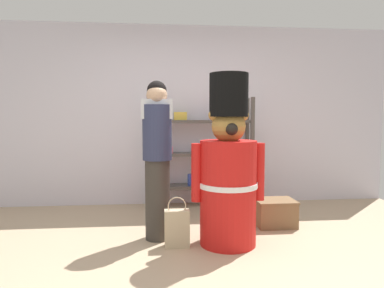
{
  "coord_description": "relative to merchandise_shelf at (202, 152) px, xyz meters",
  "views": [
    {
      "loc": [
        -0.24,
        -2.88,
        1.26
      ],
      "look_at": [
        0.08,
        0.54,
        1.0
      ],
      "focal_mm": 32.09,
      "sensor_mm": 36.0,
      "label": 1
    }
  ],
  "objects": [
    {
      "name": "teddy_bear_guard",
      "position": [
        0.06,
        -1.55,
        -0.06
      ],
      "size": [
        0.73,
        0.58,
        1.69
      ],
      "color": "red",
      "rests_on": "ground_plane"
    },
    {
      "name": "back_wall",
      "position": [
        -0.37,
        0.22,
        0.52
      ],
      "size": [
        6.4,
        0.12,
        2.6
      ],
      "primitive_type": "cube",
      "color": "silver",
      "rests_on": "ground_plane"
    },
    {
      "name": "person_shopper",
      "position": [
        -0.63,
        -1.33,
        0.1
      ],
      "size": [
        0.32,
        0.3,
        1.64
      ],
      "color": "#38332D",
      "rests_on": "ground_plane"
    },
    {
      "name": "shopping_bag",
      "position": [
        -0.45,
        -1.58,
        -0.59
      ],
      "size": [
        0.24,
        0.12,
        0.5
      ],
      "color": "#C1AD89",
      "rests_on": "ground_plane"
    },
    {
      "name": "ground_plane",
      "position": [
        -0.37,
        -1.98,
        -0.78
      ],
      "size": [
        6.4,
        6.4,
        0.0
      ],
      "primitive_type": "plane",
      "color": "tan"
    },
    {
      "name": "display_crate",
      "position": [
        0.73,
        -1.03,
        -0.62
      ],
      "size": [
        0.46,
        0.37,
        0.31
      ],
      "color": "brown",
      "rests_on": "ground_plane"
    },
    {
      "name": "merchandise_shelf",
      "position": [
        0.0,
        0.0,
        0.0
      ],
      "size": [
        1.44,
        0.35,
        1.56
      ],
      "color": "#4C4742",
      "rests_on": "ground_plane"
    }
  ]
}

